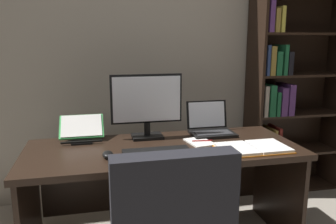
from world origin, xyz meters
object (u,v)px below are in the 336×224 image
Objects in this scene: desk at (161,170)px; computer_mouse at (108,155)px; pen at (202,141)px; notepad at (199,142)px; laptop at (210,127)px; open_binder at (253,148)px; keyboard at (157,152)px; bookshelf at (287,72)px; monitor at (147,106)px; reading_stand_with_book at (82,129)px.

computer_mouse is (-0.37, -0.21, 0.21)m from desk.
notepad is at bearing 180.00° from pen.
computer_mouse is at bearing -154.43° from laptop.
computer_mouse is 0.23× the size of open_binder.
pen is at bearing 25.49° from keyboard.
bookshelf is 1.46m from monitor.
computer_mouse reaches higher than open_binder.
desk is at bearing -154.72° from bookshelf.
bookshelf is 1.07m from laptop.
laptop is at bearing 53.69° from notepad.
reading_stand_with_book is (-0.46, 0.05, -0.16)m from monitor.
notepad is (-0.15, -0.21, -0.05)m from laptop.
pen is (0.02, 0.00, 0.01)m from notepad.
open_binder is at bearing -25.66° from desk.
reading_stand_with_book is (-1.84, -0.41, -0.32)m from bookshelf.
reading_stand_with_book is 0.83m from notepad.
bookshelf is at bearing 25.28° from desk.
bookshelf is at bearing 32.85° from pen.
bookshelf is at bearing 48.91° from open_binder.
open_binder is (0.14, -0.43, -0.04)m from laptop.
bookshelf is at bearing 12.47° from reading_stand_with_book.
keyboard is 0.37m from notepad.
monitor is at bearing -161.64° from bookshelf.
pen is (-0.13, -0.21, -0.04)m from laptop.
notepad is (-0.29, 0.22, -0.01)m from open_binder.
notepad is 1.50× the size of pen.
monitor reaches higher than open_binder.
pen is at bearing -30.46° from monitor.
notepad is (0.33, 0.17, -0.01)m from keyboard.
open_binder is (0.62, -0.05, -0.00)m from keyboard.
laptop is 3.07× the size of computer_mouse.
pen is at bearing 14.42° from computer_mouse.
monitor is at bearing -179.87° from laptop.
reading_stand_with_book is (-0.94, 0.05, 0.03)m from laptop.
bookshelf is at bearing 27.01° from laptop.
open_binder is at bearing -3.11° from computer_mouse.
open_binder is 0.34m from pen.
open_binder is 2.19× the size of notepad.
laptop is at bearing 37.78° from keyboard.
monitor reaches higher than computer_mouse.
keyboard is at bearing -142.22° from laptop.
bookshelf reaches higher than desk.
pen is (0.35, 0.17, 0.00)m from keyboard.
open_binder is at bearing -39.08° from pen.
monitor is 0.52m from laptop.
desk is 3.92× the size of open_binder.
open_binder is at bearing -130.80° from bookshelf.
notepad is at bearing -147.65° from bookshelf.
laptop is (0.41, 0.16, 0.24)m from desk.
keyboard is at bearing -42.81° from reading_stand_with_book.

